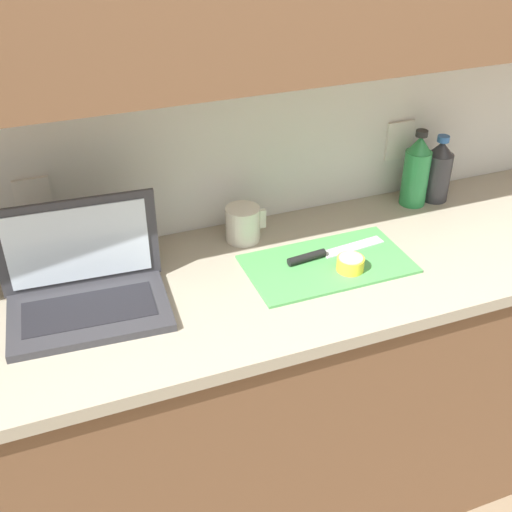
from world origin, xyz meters
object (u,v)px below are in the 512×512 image
(bottle_green_soda, at_px, (438,171))
(laptop, at_px, (85,284))
(cutting_board, at_px, (328,264))
(knife, at_px, (320,254))
(lemon_half_cut, at_px, (350,264))
(bottle_oil_tall, at_px, (416,171))
(measuring_cup, at_px, (243,224))

(bottle_green_soda, bearing_deg, laptop, -171.63)
(cutting_board, bearing_deg, knife, 103.78)
(cutting_board, xyz_separation_m, lemon_half_cut, (0.04, -0.05, 0.02))
(lemon_half_cut, height_order, bottle_oil_tall, bottle_oil_tall)
(bottle_green_soda, bearing_deg, cutting_board, -155.45)
(laptop, bearing_deg, measuring_cup, 21.87)
(cutting_board, xyz_separation_m, bottle_oil_tall, (0.40, 0.22, 0.11))
(laptop, xyz_separation_m, bottle_oil_tall, (1.02, 0.16, 0.05))
(laptop, xyz_separation_m, bottle_green_soda, (1.10, 0.16, 0.04))
(measuring_cup, bearing_deg, bottle_green_soda, 1.09)
(bottle_green_soda, distance_m, bottle_oil_tall, 0.08)
(cutting_board, height_order, bottle_green_soda, bottle_green_soda)
(bottle_oil_tall, bearing_deg, cutting_board, -151.25)
(lemon_half_cut, bearing_deg, cutting_board, 128.43)
(laptop, bearing_deg, lemon_half_cut, -5.51)
(laptop, xyz_separation_m, measuring_cup, (0.46, 0.15, -0.01))
(lemon_half_cut, bearing_deg, knife, 119.85)
(lemon_half_cut, xyz_separation_m, bottle_green_soda, (0.44, 0.27, 0.07))
(knife, relative_size, measuring_cup, 2.53)
(laptop, relative_size, lemon_half_cut, 5.50)
(laptop, bearing_deg, bottle_green_soda, 12.10)
(laptop, relative_size, bottle_green_soda, 1.87)
(knife, bearing_deg, cutting_board, -82.06)
(cutting_board, relative_size, measuring_cup, 3.71)
(bottle_oil_tall, distance_m, measuring_cup, 0.57)
(lemon_half_cut, bearing_deg, bottle_oil_tall, 36.74)
(lemon_half_cut, height_order, measuring_cup, measuring_cup)
(cutting_board, relative_size, bottle_oil_tall, 1.81)
(laptop, bearing_deg, cutting_board, -1.57)
(laptop, relative_size, cutting_board, 0.91)
(lemon_half_cut, relative_size, measuring_cup, 0.61)
(cutting_board, height_order, bottle_oil_tall, bottle_oil_tall)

